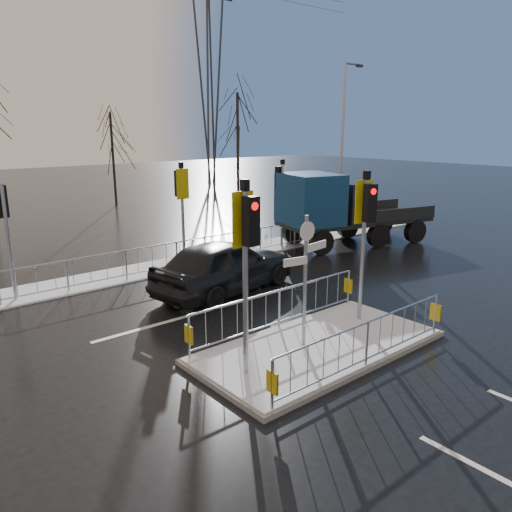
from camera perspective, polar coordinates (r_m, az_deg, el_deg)
ground at (r=12.09m, az=7.13°, el=-10.53°), size 120.00×120.00×0.00m
snow_verge at (r=18.63m, az=-12.56°, el=-1.63°), size 30.00×2.00×0.04m
lane_markings at (r=11.89m, az=8.32°, el=-11.01°), size 8.00×11.38×0.01m
traffic_island at (r=11.93m, az=7.11°, el=-8.83°), size 6.00×3.04×4.15m
far_kerb_fixtures at (r=18.07m, az=-11.16°, el=1.23°), size 18.00×0.65×3.83m
car_far_lane at (r=15.79m, az=-3.59°, el=-1.05°), size 5.33×2.86×1.72m
flatbed_truck at (r=21.81m, az=8.38°, el=5.46°), size 7.33×4.10×3.21m
tree_far_b at (r=34.41m, az=-16.14°, el=12.49°), size 3.25×3.25×6.14m
tree_far_c at (r=35.97m, az=-2.11°, el=14.64°), size 4.00×4.00×7.55m
street_lamp_right at (r=24.53m, az=9.91°, el=12.70°), size 1.25×0.18×8.00m
pylon_wires at (r=45.35m, az=-6.63°, el=22.01°), size 70.00×2.38×19.97m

